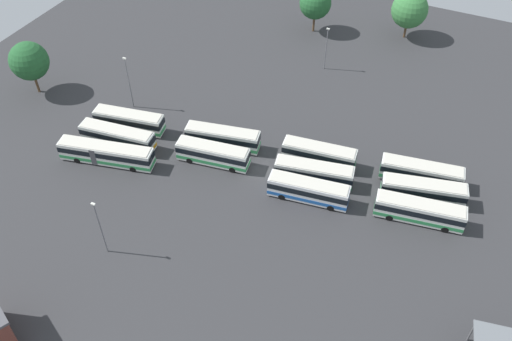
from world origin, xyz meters
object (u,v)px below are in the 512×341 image
(bus_row3_slot0, at_px, (420,211))
(tree_northwest, at_px, (29,61))
(lamp_post_far_corner, at_px, (100,226))
(lamp_post_by_building, at_px, (129,81))
(bus_row0_slot0, at_px, (106,153))
(lamp_post_mid_lot, at_px, (326,47))
(bus_row2_slot2, at_px, (319,154))
(bus_row1_slot1, at_px, (213,154))
(bus_row0_slot1, at_px, (118,137))
(tree_north_edge, at_px, (410,10))
(bus_row2_slot1, at_px, (314,173))
(bus_row0_slot2, at_px, (129,121))
(bus_row1_slot2, at_px, (223,138))
(bus_row3_slot2, at_px, (421,173))
(bus_row2_slot0, at_px, (309,190))
(tree_east_edge, at_px, (315,3))
(bus_row3_slot1, at_px, (423,191))

(bus_row3_slot0, height_order, tree_northwest, tree_northwest)
(lamp_post_far_corner, height_order, lamp_post_by_building, lamp_post_by_building)
(bus_row3_slot0, bearing_deg, bus_row0_slot0, -169.34)
(lamp_post_mid_lot, height_order, tree_northwest, tree_northwest)
(bus_row0_slot0, xyz_separation_m, bus_row2_slot2, (29.00, 13.39, -0.00))
(bus_row0_slot0, bearing_deg, bus_row1_slot1, 24.71)
(bus_row1_slot1, relative_size, bus_row2_slot2, 1.01)
(bus_row0_slot1, xyz_separation_m, tree_northwest, (-21.15, 5.79, 4.48))
(bus_row2_slot2, xyz_separation_m, lamp_post_far_corner, (-18.92, -27.27, 3.24))
(tree_northwest, distance_m, tree_north_edge, 70.22)
(bus_row2_slot1, distance_m, lamp_post_mid_lot, 29.82)
(bus_row0_slot2, xyz_separation_m, bus_row1_slot2, (15.48, 2.73, 0.00))
(tree_northwest, bearing_deg, bus_row2_slot1, -0.39)
(bus_row1_slot1, relative_size, lamp_post_by_building, 1.17)
(bus_row3_slot0, height_order, lamp_post_far_corner, lamp_post_far_corner)
(bus_row1_slot1, height_order, bus_row3_slot0, same)
(bus_row3_slot0, distance_m, lamp_post_far_corner, 41.78)
(bus_row2_slot1, bearing_deg, tree_northwest, 179.61)
(bus_row3_slot2, bearing_deg, lamp_post_by_building, -176.60)
(lamp_post_mid_lot, distance_m, lamp_post_far_corner, 52.79)
(bus_row2_slot0, xyz_separation_m, lamp_post_by_building, (-34.57, 7.36, 3.48))
(bus_row1_slot2, xyz_separation_m, lamp_post_far_corner, (-4.08, -24.55, 3.24))
(lamp_post_far_corner, height_order, tree_northwest, tree_northwest)
(bus_row2_slot1, height_order, tree_northwest, tree_northwest)
(bus_row1_slot1, height_order, bus_row2_slot2, same)
(bus_row1_slot2, distance_m, tree_east_edge, 39.20)
(bus_row3_slot0, xyz_separation_m, bus_row3_slot1, (-0.38, 3.97, -0.00))
(bus_row0_slot0, distance_m, bus_row2_slot2, 31.94)
(bus_row3_slot2, bearing_deg, bus_row1_slot2, -169.83)
(bus_row3_slot2, bearing_deg, tree_northwest, -174.54)
(tree_east_edge, bearing_deg, bus_row2_slot0, -70.10)
(tree_northwest, bearing_deg, bus_row3_slot1, 2.38)
(tree_northwest, relative_size, tree_east_edge, 1.04)
(bus_row0_slot2, distance_m, bus_row3_slot2, 45.77)
(bus_row3_slot0, xyz_separation_m, lamp_post_far_corner, (-35.13, -22.39, 3.24))
(bus_row0_slot1, xyz_separation_m, bus_row2_slot2, (29.70, 9.48, -0.00))
(bus_row0_slot0, distance_m, bus_row3_slot1, 46.53)
(bus_row0_slot0, height_order, bus_row2_slot2, same)
(lamp_post_far_corner, xyz_separation_m, tree_east_edge, (4.29, 63.52, 1.04))
(bus_row1_slot1, distance_m, bus_row1_slot2, 3.98)
(bus_row0_slot1, distance_m, bus_row3_slot1, 46.32)
(bus_row3_slot0, xyz_separation_m, tree_east_edge, (-30.83, 41.13, 4.28))
(bus_row0_slot2, xyz_separation_m, bus_row3_slot1, (46.14, 4.54, 0.00))
(bus_row2_slot1, xyz_separation_m, lamp_post_far_corner, (-19.63, -23.23, 3.24))
(bus_row0_slot1, height_order, bus_row2_slot0, same)
(tree_north_edge, distance_m, tree_east_edge, 18.16)
(bus_row0_slot0, height_order, tree_northwest, tree_northwest)
(bus_row0_slot0, relative_size, bus_row2_slot0, 1.27)
(bus_row1_slot2, relative_size, lamp_post_far_corner, 1.28)
(lamp_post_mid_lot, relative_size, tree_east_edge, 0.90)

